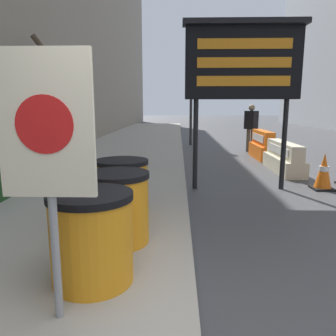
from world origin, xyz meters
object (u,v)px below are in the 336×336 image
(barrel_drum_back, at_px, (122,188))
(jersey_barrier_orange_far, at_px, (262,146))
(warning_sign, at_px, (47,142))
(barrel_drum_foreground, at_px, (92,237))
(message_board, at_px, (243,63))
(traffic_light_near_curb, at_px, (191,81))
(traffic_cone_mid, at_px, (324,172))
(jersey_barrier_cream, at_px, (284,159))
(barrel_drum_middle, at_px, (117,207))
(pedestrian_worker, at_px, (251,124))

(barrel_drum_back, bearing_deg, jersey_barrier_orange_far, 60.90)
(barrel_drum_back, bearing_deg, warning_sign, -92.43)
(warning_sign, bearing_deg, barrel_drum_foreground, 76.93)
(barrel_drum_foreground, relative_size, barrel_drum_back, 1.00)
(barrel_drum_back, height_order, message_board, message_board)
(jersey_barrier_orange_far, bearing_deg, barrel_drum_foreground, -113.47)
(jersey_barrier_orange_far, distance_m, traffic_light_near_curb, 4.91)
(barrel_drum_foreground, bearing_deg, barrel_drum_back, 90.89)
(warning_sign, distance_m, traffic_light_near_curb, 12.48)
(traffic_cone_mid, bearing_deg, barrel_drum_back, -148.96)
(barrel_drum_foreground, bearing_deg, jersey_barrier_cream, 59.11)
(jersey_barrier_cream, bearing_deg, message_board, -128.90)
(traffic_light_near_curb, bearing_deg, message_board, -84.93)
(message_board, height_order, jersey_barrier_orange_far, message_board)
(barrel_drum_back, xyz_separation_m, traffic_light_near_curb, (1.33, 10.07, 2.16))
(barrel_drum_back, height_order, jersey_barrier_cream, barrel_drum_back)
(barrel_drum_foreground, bearing_deg, barrel_drum_middle, 85.76)
(jersey_barrier_cream, relative_size, pedestrian_worker, 1.19)
(message_board, bearing_deg, traffic_light_near_curb, 95.07)
(barrel_drum_foreground, height_order, barrel_drum_middle, same)
(pedestrian_worker, bearing_deg, warning_sign, -53.89)
(barrel_drum_back, bearing_deg, traffic_light_near_curb, 82.48)
(barrel_drum_back, bearing_deg, jersey_barrier_cream, 49.46)
(barrel_drum_middle, relative_size, pedestrian_worker, 0.46)
(warning_sign, bearing_deg, barrel_drum_middle, 82.37)
(traffic_cone_mid, bearing_deg, barrel_drum_foreground, -133.07)
(barrel_drum_foreground, xyz_separation_m, warning_sign, (-0.12, -0.53, 0.89))
(barrel_drum_middle, height_order, traffic_light_near_curb, traffic_light_near_curb)
(warning_sign, xyz_separation_m, traffic_light_near_curb, (1.42, 12.33, 1.27))
(warning_sign, distance_m, message_board, 5.10)
(barrel_drum_foreground, distance_m, jersey_barrier_orange_far, 8.81)
(jersey_barrier_orange_far, bearing_deg, pedestrian_worker, 91.72)
(traffic_cone_mid, bearing_deg, jersey_barrier_orange_far, 93.15)
(barrel_drum_back, relative_size, jersey_barrier_orange_far, 0.46)
(message_board, bearing_deg, jersey_barrier_orange_far, 69.72)
(warning_sign, xyz_separation_m, traffic_cone_mid, (3.85, 4.52, -1.08))
(barrel_drum_middle, height_order, traffic_cone_mid, barrel_drum_middle)
(message_board, bearing_deg, jersey_barrier_cream, 51.10)
(barrel_drum_back, distance_m, traffic_light_near_curb, 10.39)
(barrel_drum_foreground, relative_size, warning_sign, 0.43)
(barrel_drum_foreground, bearing_deg, traffic_cone_mid, 46.93)
(barrel_drum_foreground, distance_m, traffic_light_near_curb, 12.07)
(pedestrian_worker, bearing_deg, traffic_cone_mid, -31.80)
(barrel_drum_foreground, xyz_separation_m, jersey_barrier_orange_far, (3.51, 8.08, -0.17))
(jersey_barrier_orange_far, distance_m, traffic_cone_mid, 4.09)
(barrel_drum_middle, xyz_separation_m, traffic_light_near_curb, (1.24, 10.94, 2.16))
(message_board, bearing_deg, pedestrian_worker, 75.57)
(warning_sign, bearing_deg, jersey_barrier_cream, 60.40)
(message_board, relative_size, jersey_barrier_cream, 1.58)
(barrel_drum_foreground, xyz_separation_m, traffic_light_near_curb, (1.30, 11.80, 2.16))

